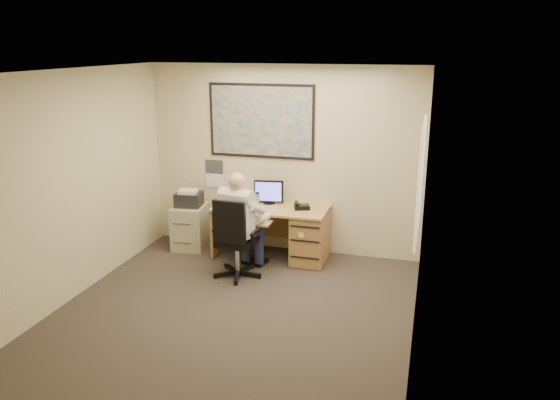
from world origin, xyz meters
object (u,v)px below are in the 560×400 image
(filing_cabinet, at_px, (190,223))
(person, at_px, (237,225))
(office_chair, at_px, (236,254))
(desk, at_px, (294,229))

(filing_cabinet, bearing_deg, person, -43.70)
(office_chair, xyz_separation_m, person, (-0.00, 0.08, 0.38))
(desk, xyz_separation_m, filing_cabinet, (-1.61, 0.01, -0.05))
(filing_cabinet, bearing_deg, office_chair, -46.44)
(person, bearing_deg, filing_cabinet, 154.49)
(filing_cabinet, bearing_deg, desk, -7.60)
(office_chair, relative_size, person, 0.78)
(desk, bearing_deg, office_chair, -123.99)
(filing_cabinet, relative_size, office_chair, 0.82)
(filing_cabinet, xyz_separation_m, office_chair, (1.05, -0.85, -0.07))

